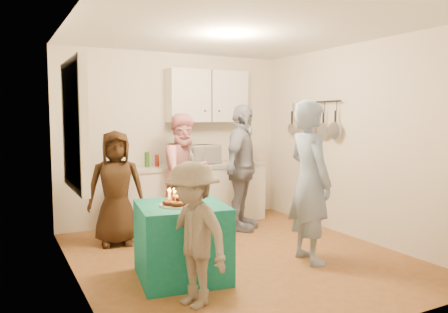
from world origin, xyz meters
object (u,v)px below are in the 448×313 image
woman_back_left (116,188)px  woman_back_right (242,168)px  punch_jar (192,183)px  woman_back_center (186,173)px  man_birthday (310,182)px  counter (195,195)px  party_table (182,241)px  child_near_left (193,234)px  microwave (201,155)px

woman_back_left → woman_back_right: woman_back_right is taller
woman_back_right → punch_jar: bearing=178.6°
punch_jar → woman_back_left: (-0.50, 1.28, -0.20)m
punch_jar → woman_back_left: 1.39m
woman_back_center → man_birthday: bearing=-80.9°
counter → woman_back_right: bearing=-55.8°
punch_jar → woman_back_center: 1.55m
punch_jar → counter: bearing=65.5°
counter → party_table: bearing=-117.2°
woman_back_left → woman_back_center: 1.05m
party_table → child_near_left: child_near_left is taller
woman_back_center → woman_back_right: woman_back_right is taller
microwave → woman_back_center: (-0.42, -0.37, -0.21)m
child_near_left → woman_back_center: bearing=141.4°
microwave → woman_back_right: size_ratio=0.29×
microwave → woman_back_right: (0.33, -0.66, -0.15)m
woman_back_center → child_near_left: woman_back_center is taller
party_table → punch_jar: (0.21, 0.20, 0.55)m
microwave → punch_jar: microwave is taller
woman_back_center → child_near_left: 2.48m
microwave → party_table: microwave is taller
party_table → woman_back_right: woman_back_right is taller
microwave → punch_jar: bearing=-131.9°
counter → man_birthday: 2.31m
party_table → punch_jar: bearing=43.8°
microwave → woman_back_right: woman_back_right is taller
woman_back_right → microwave: bearing=73.1°
counter → woman_back_center: size_ratio=1.31×
microwave → woman_back_center: 0.60m
woman_back_left → woman_back_right: (1.78, -0.11, 0.17)m
party_table → woman_back_center: bearing=65.9°
counter → woman_back_center: woman_back_center is taller
woman_back_right → counter: bearing=80.6°
party_table → child_near_left: size_ratio=0.68×
man_birthday → woman_back_center: size_ratio=1.09×
woman_back_center → woman_back_left: bearing=177.1°
child_near_left → punch_jar: bearing=139.2°
party_table → woman_back_left: size_ratio=0.58×
microwave → child_near_left: (-1.32, -2.67, -0.42)m
man_birthday → woman_back_right: bearing=5.3°
punch_jar → man_birthday: (1.27, -0.39, -0.02)m
punch_jar → child_near_left: 0.97m
punch_jar → woman_back_left: bearing=111.4°
party_table → man_birthday: man_birthday is taller
woman_back_center → child_near_left: size_ratio=1.33×
man_birthday → woman_back_left: size_ratio=1.25×
man_birthday → child_near_left: man_birthday is taller
punch_jar → man_birthday: man_birthday is taller
microwave → man_birthday: size_ratio=0.28×
punch_jar → man_birthday: bearing=-17.0°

